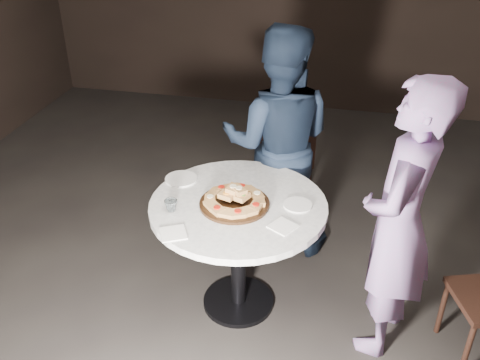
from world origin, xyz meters
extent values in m
plane|color=black|center=(0.00, 0.00, 0.00)|extent=(7.00, 7.00, 0.00)
cylinder|color=black|center=(0.00, 0.04, 0.02)|extent=(0.61, 0.61, 0.03)
cylinder|color=black|center=(0.00, 0.04, 0.40)|extent=(0.12, 0.12, 0.73)
cylinder|color=silver|center=(0.00, 0.04, 0.77)|extent=(1.39, 1.39, 0.04)
cylinder|color=black|center=(-0.02, 0.01, 0.81)|extent=(0.53, 0.53, 0.02)
cube|color=#AE7B43|center=(0.12, -0.03, 0.83)|extent=(0.08, 0.10, 0.04)
cylinder|color=red|center=(0.12, -0.03, 0.85)|extent=(0.05, 0.05, 0.01)
cube|color=#AE7B43|center=(0.12, 0.03, 0.83)|extent=(0.09, 0.10, 0.04)
cube|color=#AE7B43|center=(0.10, 0.09, 0.83)|extent=(0.10, 0.11, 0.04)
cylinder|color=beige|center=(0.10, 0.09, 0.85)|extent=(0.06, 0.06, 0.01)
cube|color=#AE7B43|center=(0.06, 0.13, 0.83)|extent=(0.11, 0.11, 0.04)
cube|color=#AE7B43|center=(0.00, 0.15, 0.83)|extent=(0.10, 0.08, 0.04)
cylinder|color=red|center=(0.00, 0.15, 0.85)|extent=(0.05, 0.05, 0.01)
cube|color=#AE7B43|center=(-0.07, 0.15, 0.83)|extent=(0.11, 0.10, 0.04)
cube|color=#AE7B43|center=(-0.12, 0.11, 0.83)|extent=(0.11, 0.11, 0.04)
cylinder|color=red|center=(-0.12, 0.11, 0.85)|extent=(0.06, 0.06, 0.01)
cube|color=#AE7B43|center=(-0.15, 0.06, 0.83)|extent=(0.08, 0.10, 0.04)
cube|color=#AE7B43|center=(-0.16, -0.01, 0.83)|extent=(0.08, 0.10, 0.04)
cylinder|color=beige|center=(-0.16, -0.01, 0.85)|extent=(0.05, 0.05, 0.01)
cube|color=#AE7B43|center=(-0.14, -0.07, 0.83)|extent=(0.11, 0.11, 0.04)
cube|color=#AE7B43|center=(-0.09, -0.11, 0.83)|extent=(0.11, 0.11, 0.04)
cylinder|color=red|center=(-0.09, -0.11, 0.85)|extent=(0.06, 0.06, 0.01)
cube|color=#AE7B43|center=(-0.03, -0.13, 0.83)|extent=(0.09, 0.08, 0.04)
cube|color=#AE7B43|center=(0.03, -0.12, 0.83)|extent=(0.11, 0.10, 0.04)
cylinder|color=red|center=(0.03, -0.12, 0.85)|extent=(0.05, 0.05, 0.01)
cube|color=#AE7B43|center=(0.09, -0.09, 0.83)|extent=(0.11, 0.11, 0.04)
cube|color=#AE7B43|center=(0.03, 0.02, 0.86)|extent=(0.10, 0.11, 0.03)
cylinder|color=#2D6B1E|center=(0.03, 0.02, 0.88)|extent=(0.05, 0.05, 0.01)
cube|color=#AE7B43|center=(-0.02, 0.06, 0.86)|extent=(0.10, 0.11, 0.04)
cylinder|color=beige|center=(-0.02, 0.06, 0.88)|extent=(0.06, 0.06, 0.01)
cube|color=#AE7B43|center=(-0.06, 0.01, 0.86)|extent=(0.10, 0.09, 0.03)
cylinder|color=orange|center=(-0.06, 0.01, 0.88)|extent=(0.05, 0.05, 0.01)
cube|color=#AE7B43|center=(0.00, 0.03, 0.89)|extent=(0.11, 0.11, 0.04)
cylinder|color=beige|center=(0.00, 0.03, 0.91)|extent=(0.06, 0.06, 0.01)
cube|color=#AE7B43|center=(-0.03, 0.04, 0.89)|extent=(0.08, 0.10, 0.04)
cylinder|color=beige|center=(-0.03, 0.04, 0.91)|extent=(0.05, 0.05, 0.01)
cylinder|color=white|center=(-0.41, 0.23, 0.80)|extent=(0.21, 0.21, 0.01)
cylinder|color=white|center=(0.35, 0.08, 0.80)|extent=(0.21, 0.21, 0.01)
imported|color=silver|center=(-0.36, -0.12, 0.83)|extent=(0.10, 0.10, 0.07)
cube|color=white|center=(-0.28, -0.34, 0.80)|extent=(0.18, 0.18, 0.01)
cube|color=white|center=(0.29, -0.15, 0.80)|extent=(0.18, 0.18, 0.01)
cube|color=black|center=(0.12, 1.36, 0.47)|extent=(0.49, 0.49, 0.04)
cube|color=black|center=(0.14, 1.14, 0.71)|extent=(0.44, 0.09, 0.47)
cylinder|color=black|center=(0.28, 1.57, 0.24)|extent=(0.04, 0.04, 0.47)
cylinder|color=black|center=(-0.09, 1.52, 0.24)|extent=(0.04, 0.04, 0.47)
cylinder|color=black|center=(0.33, 1.19, 0.24)|extent=(0.04, 0.04, 0.47)
cylinder|color=black|center=(-0.05, 1.14, 0.24)|extent=(0.04, 0.04, 0.47)
cylinder|color=black|center=(1.27, 0.05, 0.21)|extent=(0.04, 0.04, 0.41)
cylinder|color=black|center=(1.37, -0.26, 0.21)|extent=(0.04, 0.04, 0.41)
imported|color=#141F31|center=(0.12, 0.80, 0.84)|extent=(0.85, 0.68, 1.68)
imported|color=slate|center=(0.91, -0.05, 0.85)|extent=(0.56, 0.71, 1.69)
camera|label=1|loc=(0.57, -2.56, 2.53)|focal=40.00mm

